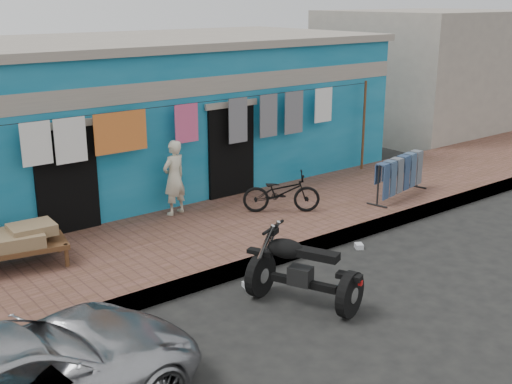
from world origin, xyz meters
The scene contains 15 objects.
ground centered at (0.00, 0.00, 0.00)m, with size 80.00×80.00×0.00m, color black.
sidewalk centered at (0.00, 3.00, 0.12)m, with size 28.00×3.00×0.25m, color brown.
curb centered at (0.00, 1.55, 0.12)m, with size 28.00×0.10×0.25m, color gray.
building centered at (0.00, 6.99, 1.69)m, with size 12.20×5.20×3.36m.
neighbor_right centered at (11.00, 7.00, 1.90)m, with size 6.00×5.00×3.80m, color #9E9384.
clothesline centered at (-0.45, 4.25, 1.82)m, with size 10.06×0.06×2.10m.
car centered at (-4.62, -0.07, 0.56)m, with size 1.80×3.97×1.12m, color #BBBBC0.
seated_person centered at (-0.25, 4.16, 0.96)m, with size 0.51×0.34×1.42m, color beige.
bicycle centered at (1.41, 3.01, 0.72)m, with size 0.51×1.46×0.94m, color black.
motorcycle centered at (-0.56, 0.20, 0.56)m, with size 1.26×1.83×1.12m, color black, non-canonical shape.
charpoy centered at (-3.58, 3.51, 0.55)m, with size 1.93×1.18×0.61m, color brown, non-canonical shape.
jeans_rack centered at (3.95, 2.26, 0.68)m, with size 1.83×0.72×0.86m, color black, non-canonical shape.
litter_a centered at (-0.56, 1.20, 0.04)m, with size 0.18×0.14×0.08m, color silver.
litter_b centered at (1.66, 1.20, 0.04)m, with size 0.17×0.13×0.08m, color silver.
litter_c centered at (-0.82, 1.13, 0.04)m, with size 0.20×0.16×0.08m, color silver.
Camera 1 is at (-6.20, -5.87, 4.21)m, focal length 45.00 mm.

